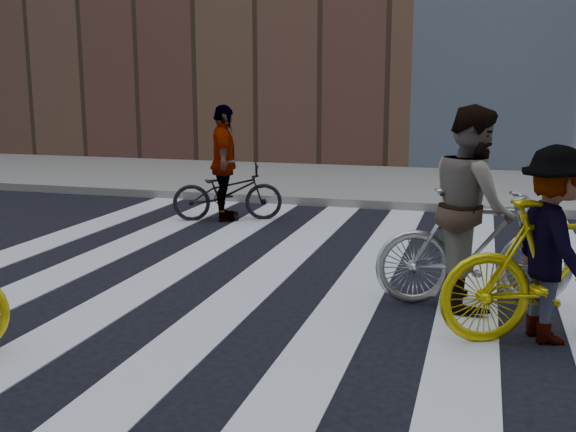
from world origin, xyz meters
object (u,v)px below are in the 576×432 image
at_px(rider_right, 554,245).
at_px(rider_rear, 224,163).
at_px(bike_silver_mid, 475,247).
at_px(bike_dark_rear, 228,192).
at_px(rider_mid, 472,207).
at_px(bike_yellow_right, 558,271).

relative_size(rider_right, rider_rear, 0.90).
relative_size(bike_silver_mid, bike_dark_rear, 1.12).
bearing_deg(bike_silver_mid, rider_mid, 75.09).
distance_m(bike_silver_mid, rider_right, 1.02).
xyz_separation_m(bike_yellow_right, rider_right, (-0.05, 0.00, 0.21)).
bearing_deg(rider_rear, bike_dark_rear, -112.01).
distance_m(bike_dark_rear, rider_rear, 0.45).
distance_m(bike_silver_mid, bike_dark_rear, 4.94).
distance_m(rider_mid, rider_rear, 4.94).
bearing_deg(rider_mid, bike_silver_mid, -104.91).
height_order(bike_dark_rear, rider_right, rider_right).
bearing_deg(bike_dark_rear, bike_yellow_right, -153.83).
height_order(bike_silver_mid, rider_mid, rider_mid).
xyz_separation_m(rider_right, rider_rear, (-4.43, 3.97, 0.09)).
relative_size(bike_yellow_right, rider_right, 1.23).
bearing_deg(rider_rear, bike_yellow_right, -153.51).
bearing_deg(bike_yellow_right, rider_mid, 20.15).
bearing_deg(rider_mid, bike_dark_rear, 34.45).
bearing_deg(bike_silver_mid, rider_right, -156.49).
bearing_deg(rider_mid, rider_right, -154.29).
xyz_separation_m(bike_silver_mid, bike_dark_rear, (-3.77, 3.19, -0.12)).
relative_size(bike_silver_mid, rider_right, 1.17).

